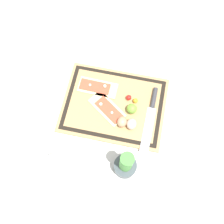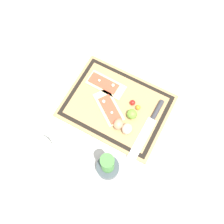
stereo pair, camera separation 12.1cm
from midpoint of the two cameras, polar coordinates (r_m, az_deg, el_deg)
ground_plane at (r=1.26m, az=3.73°, el=0.83°), size 6.00×6.00×0.00m
cutting_board at (r=1.25m, az=3.75°, el=0.97°), size 0.49×0.37×0.02m
pizza_slice_near at (r=1.28m, az=1.29°, el=5.66°), size 0.19×0.09×0.02m
pizza_slice_far at (r=1.23m, az=2.10°, el=0.62°), size 0.20×0.17×0.02m
knife at (r=1.24m, az=11.51°, el=-2.00°), size 0.04×0.32×0.02m
egg_brown at (r=1.19m, az=4.32°, el=-3.05°), size 0.05×0.05×0.05m
egg_pink at (r=1.19m, az=6.20°, el=-4.05°), size 0.05×0.05×0.05m
lime at (r=1.21m, az=7.20°, el=-0.84°), size 0.05×0.05×0.05m
cherry_tomato_red at (r=1.24m, az=7.28°, el=1.68°), size 0.03×0.03×0.03m
cherry_tomato_yellow at (r=1.24m, az=8.48°, el=0.62°), size 0.02×0.02×0.02m
herb_pot at (r=1.11m, az=2.24°, el=-12.18°), size 0.10×0.10×0.22m
sauce_jar at (r=1.18m, az=-11.98°, el=-8.06°), size 0.08×0.08×0.11m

